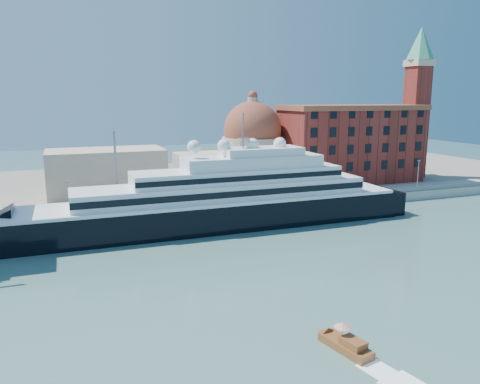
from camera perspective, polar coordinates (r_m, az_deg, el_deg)
name	(u,v)px	position (r m, az deg, el deg)	size (l,w,h in m)	color
ground	(261,261)	(80.92, 2.55, -8.39)	(400.00, 400.00, 0.00)	#386261
quay	(204,210)	(111.31, -4.35, -2.20)	(180.00, 10.00, 2.50)	gray
land	(168,182)	(150.34, -8.77, 1.18)	(260.00, 72.00, 2.00)	slate
quay_fence	(210,206)	(106.68, -3.69, -1.77)	(180.00, 0.10, 1.20)	slate
superyacht	(203,206)	(99.24, -4.52, -1.72)	(95.03, 13.17, 28.40)	black
water_taxi	(347,344)	(55.42, 12.87, -17.66)	(3.59, 6.91, 3.13)	brown
warehouse	(351,143)	(147.64, 13.33, 5.84)	(43.00, 19.00, 23.25)	maroon
campanile	(417,93)	(161.65, 20.80, 11.19)	(8.40, 8.40, 47.00)	maroon
church	(202,157)	(133.77, -4.66, 4.31)	(66.00, 18.00, 25.50)	beige
lamp_posts	(151,179)	(105.13, -10.80, 1.60)	(120.80, 2.40, 18.00)	slate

